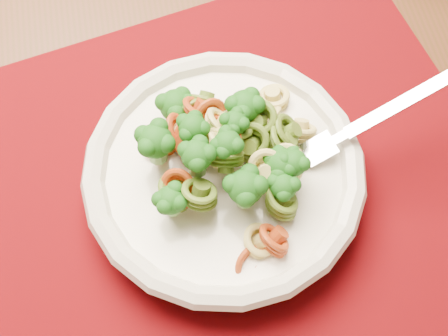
# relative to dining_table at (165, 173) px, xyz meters

# --- Properties ---
(dining_table) EXTENTS (1.48, 1.23, 0.77)m
(dining_table) POSITION_rel_dining_table_xyz_m (0.00, 0.00, 0.00)
(dining_table) COLOR #4F2716
(dining_table) RESTS_ON ground
(placemat) EXTENTS (0.62, 0.59, 0.00)m
(placemat) POSITION_rel_dining_table_xyz_m (0.07, -0.06, 0.12)
(placemat) COLOR #590403
(placemat) RESTS_ON dining_table
(pasta_bowl) EXTENTS (0.23, 0.23, 0.04)m
(pasta_bowl) POSITION_rel_dining_table_xyz_m (0.08, -0.06, 0.15)
(pasta_bowl) COLOR white
(pasta_bowl) RESTS_ON placemat
(pasta_broccoli_heap) EXTENTS (0.20, 0.20, 0.06)m
(pasta_broccoli_heap) POSITION_rel_dining_table_xyz_m (0.08, -0.06, 0.17)
(pasta_broccoli_heap) COLOR #E3D170
(pasta_broccoli_heap) RESTS_ON pasta_bowl
(fork) EXTENTS (0.16, 0.12, 0.08)m
(fork) POSITION_rel_dining_table_xyz_m (0.15, -0.03, 0.17)
(fork) COLOR silver
(fork) RESTS_ON pasta_bowl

